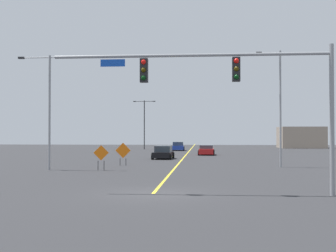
# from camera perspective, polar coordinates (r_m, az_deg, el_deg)

# --- Properties ---
(ground) EXTENTS (177.89, 177.89, 0.00)m
(ground) POSITION_cam_1_polar(r_m,az_deg,el_deg) (19.39, -1.96, -8.83)
(ground) COLOR #2D2D30
(road_centre_stripe) EXTENTS (0.16, 98.83, 0.01)m
(road_centre_stripe) POSITION_cam_1_polar(r_m,az_deg,el_deg) (68.58, 2.80, -3.27)
(road_centre_stripe) COLOR yellow
(road_centre_stripe) RESTS_ON ground
(traffic_signal_assembly) EXTENTS (12.21, 0.44, 6.48)m
(traffic_signal_assembly) POSITION_cam_1_polar(r_m,az_deg,el_deg) (19.25, 8.59, 5.80)
(traffic_signal_assembly) COLOR gray
(traffic_signal_assembly) RESTS_ON ground
(street_lamp_near_right) EXTENTS (3.88, 0.24, 8.50)m
(street_lamp_near_right) POSITION_cam_1_polar(r_m,az_deg,el_deg) (76.08, -3.11, 0.74)
(street_lamp_near_right) COLOR black
(street_lamp_near_right) RESTS_ON ground
(street_lamp_mid_left) EXTENTS (1.97, 0.24, 9.26)m
(street_lamp_mid_left) POSITION_cam_1_polar(r_m,az_deg,el_deg) (35.73, 14.25, 2.88)
(street_lamp_mid_left) COLOR gray
(street_lamp_mid_left) RESTS_ON ground
(street_lamp_far_right) EXTENTS (4.75, 0.24, 8.40)m
(street_lamp_far_right) POSITION_cam_1_polar(r_m,az_deg,el_deg) (33.16, -15.20, 3.17)
(street_lamp_far_right) COLOR gray
(street_lamp_far_right) RESTS_ON ground
(construction_sign_median_near) EXTENTS (1.08, 0.31, 1.82)m
(construction_sign_median_near) POSITION_cam_1_polar(r_m,az_deg,el_deg) (31.99, -8.73, -3.68)
(construction_sign_median_near) COLOR orange
(construction_sign_median_near) RESTS_ON ground
(construction_sign_left_lane) EXTENTS (1.30, 0.15, 1.91)m
(construction_sign_left_lane) POSITION_cam_1_polar(r_m,az_deg,el_deg) (36.71, -5.89, -3.31)
(construction_sign_left_lane) COLOR orange
(construction_sign_left_lane) RESTS_ON ground
(car_black_near) EXTENTS (2.20, 3.92, 1.39)m
(car_black_near) POSITION_cam_1_polar(r_m,az_deg,el_deg) (46.40, -0.63, -3.50)
(car_black_near) COLOR black
(car_black_near) RESTS_ON ground
(car_blue_passing) EXTENTS (2.18, 4.02, 1.39)m
(car_blue_passing) POSITION_cam_1_polar(r_m,az_deg,el_deg) (70.15, 1.32, -2.69)
(car_blue_passing) COLOR #1E389E
(car_blue_passing) RESTS_ON ground
(car_red_approaching) EXTENTS (2.14, 4.35, 1.25)m
(car_red_approaching) POSITION_cam_1_polar(r_m,az_deg,el_deg) (55.41, 5.03, -3.17)
(car_red_approaching) COLOR red
(car_red_approaching) RESTS_ON ground
(roadside_building_east) EXTENTS (8.09, 7.05, 4.03)m
(roadside_building_east) POSITION_cam_1_polar(r_m,az_deg,el_deg) (87.09, 16.96, -1.43)
(roadside_building_east) COLOR gray
(roadside_building_east) RESTS_ON ground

